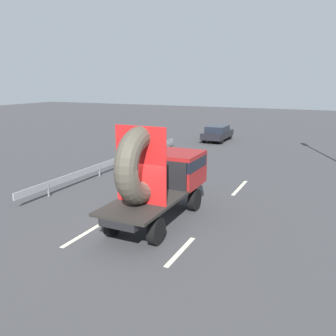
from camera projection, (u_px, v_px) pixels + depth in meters
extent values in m
plane|color=#38383A|center=(138.00, 228.00, 12.79)|extent=(120.00, 120.00, 0.00)
cylinder|color=black|center=(158.00, 194.00, 15.19)|extent=(0.28, 0.90, 0.90)
cylinder|color=black|center=(195.00, 200.00, 14.49)|extent=(0.28, 0.90, 0.90)
cylinder|color=black|center=(112.00, 222.00, 12.17)|extent=(0.28, 0.90, 0.90)
cylinder|color=black|center=(156.00, 231.00, 11.46)|extent=(0.28, 0.90, 0.90)
cube|color=black|center=(157.00, 199.00, 13.20)|extent=(1.30, 5.49, 0.25)
cube|color=maroon|center=(176.00, 168.00, 14.55)|extent=(2.00, 1.99, 1.35)
cube|color=black|center=(175.00, 161.00, 14.43)|extent=(2.02, 1.89, 0.44)
cube|color=black|center=(144.00, 203.00, 12.28)|extent=(2.00, 3.51, 0.10)
cube|color=black|center=(165.00, 175.00, 13.64)|extent=(1.80, 0.08, 1.10)
torus|color=#474238|center=(141.00, 165.00, 11.82)|extent=(0.78, 2.65, 2.65)
cube|color=red|center=(141.00, 165.00, 11.82)|extent=(1.90, 0.03, 2.65)
cylinder|color=black|center=(214.00, 135.00, 32.79)|extent=(0.22, 0.63, 0.63)
cylinder|color=black|center=(230.00, 136.00, 32.15)|extent=(0.22, 0.63, 0.63)
cylinder|color=black|center=(204.00, 139.00, 30.46)|extent=(0.22, 0.63, 0.63)
cylinder|color=black|center=(221.00, 140.00, 29.82)|extent=(0.22, 0.63, 0.63)
cube|color=black|center=(217.00, 134.00, 31.24)|extent=(1.78, 4.15, 0.54)
cube|color=black|center=(217.00, 129.00, 31.03)|extent=(1.60, 2.32, 0.49)
cube|color=gray|center=(119.00, 160.00, 21.39)|extent=(0.06, 15.75, 0.32)
cylinder|color=slate|center=(48.00, 191.00, 16.26)|extent=(0.10, 0.10, 0.55)
cylinder|color=slate|center=(99.00, 171.00, 19.72)|extent=(0.10, 0.10, 0.55)
cylinder|color=slate|center=(135.00, 158.00, 23.18)|extent=(0.10, 0.10, 0.55)
cylinder|color=slate|center=(162.00, 148.00, 26.64)|extent=(0.10, 0.10, 0.55)
cube|color=beige|center=(90.00, 230.00, 12.59)|extent=(0.16, 2.96, 0.01)
cube|color=beige|center=(178.00, 178.00, 19.48)|extent=(0.16, 2.96, 0.01)
cube|color=beige|center=(181.00, 251.00, 11.06)|extent=(0.16, 2.15, 0.01)
cube|color=beige|center=(240.00, 188.00, 17.63)|extent=(0.16, 2.69, 0.01)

